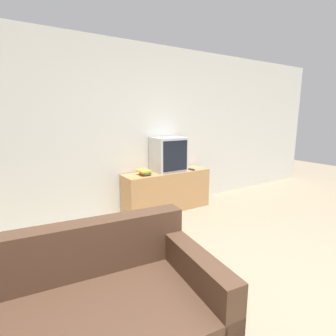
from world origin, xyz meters
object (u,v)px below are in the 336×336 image
television (169,154)px  remote_on_stand (190,169)px  tv_stand (167,191)px  book_stack (144,172)px

television → remote_on_stand: bearing=-15.6°
tv_stand → book_stack: 0.56m
tv_stand → television: 0.60m
book_stack → television: bearing=6.1°
remote_on_stand → tv_stand: bearing=168.3°
tv_stand → remote_on_stand: (0.40, -0.08, 0.33)m
television → book_stack: bearing=-173.9°
television → book_stack: 0.52m
television → tv_stand: bearing=-161.9°
tv_stand → television: (0.05, 0.02, 0.59)m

